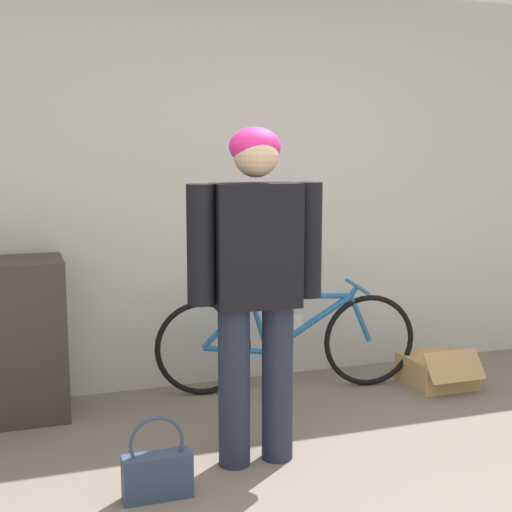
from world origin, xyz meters
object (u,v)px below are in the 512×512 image
bicycle (287,340)px  cardboard_box (437,370)px  person (256,273)px  handbag (157,472)px

bicycle → cardboard_box: bearing=-4.1°
bicycle → cardboard_box: (0.98, -0.24, -0.24)m
person → cardboard_box: size_ratio=3.61×
person → handbag: bearing=-155.3°
cardboard_box → person: bearing=-155.0°
person → bicycle: size_ratio=0.98×
bicycle → handbag: (-1.08, -1.17, -0.21)m
handbag → person: bearing=22.2°
handbag → bicycle: bearing=47.1°
handbag → cardboard_box: 2.27m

